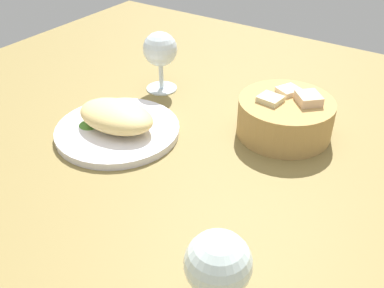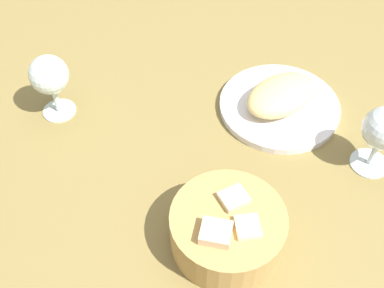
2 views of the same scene
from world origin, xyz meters
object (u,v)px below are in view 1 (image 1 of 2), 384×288
object	(u,v)px
plate	(118,130)
wine_glass_near	(218,268)
bread_basket	(285,116)
wine_glass_far	(160,52)

from	to	relation	value
plate	wine_glass_near	size ratio (longest dim) A/B	1.78
bread_basket	wine_glass_far	distance (cm)	30.64
plate	wine_glass_near	distance (cm)	43.61
plate	wine_glass_far	xyz separation A→B (cm)	(-4.27, 19.38, 8.06)
wine_glass_far	plate	bearing A→B (deg)	-77.58
plate	bread_basket	bearing A→B (deg)	34.09
bread_basket	wine_glass_far	size ratio (longest dim) A/B	1.34
wine_glass_near	plate	bearing A→B (deg)	146.75
wine_glass_near	bread_basket	bearing A→B (deg)	103.62
bread_basket	wine_glass_near	xyz separation A→B (cm)	(9.94, -41.02, 5.11)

